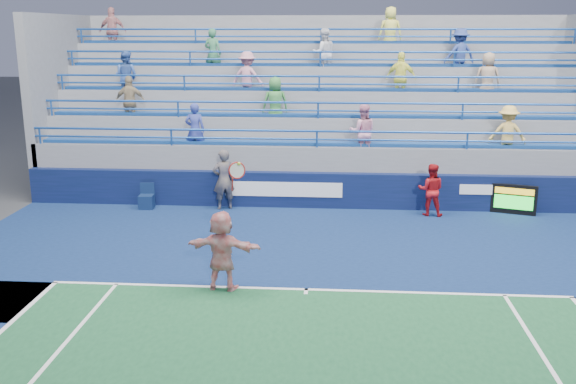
# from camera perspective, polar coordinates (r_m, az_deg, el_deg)

# --- Properties ---
(ground) EXTENTS (120.00, 120.00, 0.00)m
(ground) POSITION_cam_1_polar(r_m,az_deg,el_deg) (13.69, 1.63, -8.73)
(ground) COLOR #333538
(sponsor_wall) EXTENTS (18.00, 0.32, 1.10)m
(sponsor_wall) POSITION_cam_1_polar(r_m,az_deg,el_deg) (19.69, 2.53, 0.16)
(sponsor_wall) COLOR #091533
(sponsor_wall) RESTS_ON ground
(bleacher_stand) EXTENTS (18.00, 5.60, 6.13)m
(bleacher_stand) POSITION_cam_1_polar(r_m,az_deg,el_deg) (23.19, 2.83, 4.82)
(bleacher_stand) COLOR slate
(bleacher_stand) RESTS_ON ground
(serve_speed_board) EXTENTS (1.28, 0.53, 0.90)m
(serve_speed_board) POSITION_cam_1_polar(r_m,az_deg,el_deg) (20.14, 19.45, -0.63)
(serve_speed_board) COLOR black
(serve_speed_board) RESTS_ON ground
(judge_chair) EXTENTS (0.47, 0.47, 0.77)m
(judge_chair) POSITION_cam_1_polar(r_m,az_deg,el_deg) (20.10, -12.45, -0.77)
(judge_chair) COLOR #0D1E42
(judge_chair) RESTS_ON ground
(tennis_player) EXTENTS (1.65, 0.73, 2.77)m
(tennis_player) POSITION_cam_1_polar(r_m,az_deg,el_deg) (13.51, -5.88, -5.19)
(tennis_player) COLOR white
(tennis_player) RESTS_ON ground
(line_judge) EXTENTS (0.80, 0.68, 1.86)m
(line_judge) POSITION_cam_1_polar(r_m,az_deg,el_deg) (19.51, -5.74, 1.10)
(line_judge) COLOR #141938
(line_judge) RESTS_ON ground
(ball_girl) EXTENTS (0.84, 0.70, 1.56)m
(ball_girl) POSITION_cam_1_polar(r_m,az_deg,el_deg) (19.24, 12.59, 0.18)
(ball_girl) COLOR #AC1319
(ball_girl) RESTS_ON ground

